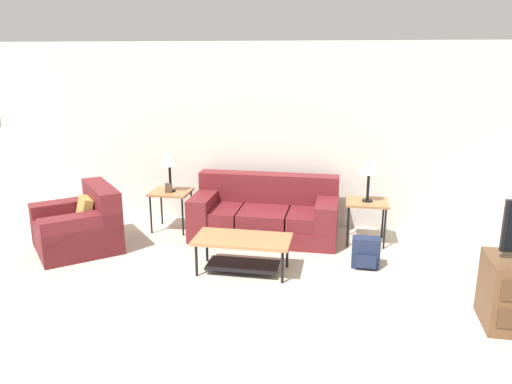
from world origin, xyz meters
name	(u,v)px	position (x,y,z in m)	size (l,w,h in m)	color
wall_back	(277,136)	(0.00, 3.88, 1.30)	(8.75, 0.06, 2.60)	silver
couch	(265,216)	(-0.06, 3.28, 0.30)	(1.96, 0.91, 0.82)	maroon
armchair	(80,227)	(-2.32, 2.40, 0.29)	(1.38, 1.38, 0.80)	maroon
coffee_table	(243,247)	(-0.12, 2.08, 0.31)	(1.10, 0.55, 0.41)	#A87042
side_table_left	(171,195)	(-1.41, 3.29, 0.51)	(0.54, 0.49, 0.57)	#A87042
side_table_right	(367,205)	(1.29, 3.29, 0.51)	(0.54, 0.49, 0.57)	#A87042
table_lamp_left	(169,159)	(-1.41, 3.29, 1.03)	(0.25, 0.25, 0.59)	black
table_lamp_right	(369,167)	(1.29, 3.29, 1.03)	(0.25, 0.25, 0.59)	black
backpack	(366,253)	(1.27, 2.46, 0.18)	(0.32, 0.26, 0.36)	#1E2847
picture_frame	(169,188)	(-1.41, 3.22, 0.64)	(0.10, 0.04, 0.13)	#4C3828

